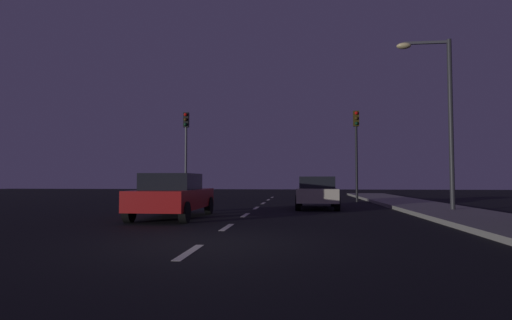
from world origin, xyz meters
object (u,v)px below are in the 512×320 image
(car_stopped_ahead, at_px, (317,192))
(street_lamp_right, at_px, (441,107))
(traffic_signal_left, at_px, (186,139))
(traffic_signal_right, at_px, (356,138))
(car_adjacent_lane, at_px, (173,195))

(car_stopped_ahead, distance_m, street_lamp_right, 6.18)
(traffic_signal_left, relative_size, street_lamp_right, 0.79)
(traffic_signal_right, xyz_separation_m, street_lamp_right, (2.18, -7.69, 0.43))
(traffic_signal_right, distance_m, car_stopped_ahead, 6.80)
(traffic_signal_right, bearing_deg, car_adjacent_lane, -125.17)
(traffic_signal_right, height_order, car_adjacent_lane, traffic_signal_right)
(car_stopped_ahead, distance_m, car_adjacent_lane, 7.18)
(traffic_signal_left, relative_size, car_stopped_ahead, 1.34)
(traffic_signal_right, bearing_deg, street_lamp_right, -74.18)
(traffic_signal_left, bearing_deg, street_lamp_right, -31.97)
(traffic_signal_left, xyz_separation_m, traffic_signal_right, (10.15, -0.00, -0.05))
(traffic_signal_right, relative_size, street_lamp_right, 0.78)
(traffic_signal_left, relative_size, car_adjacent_lane, 1.22)
(car_stopped_ahead, bearing_deg, traffic_signal_right, 65.53)
(street_lamp_right, bearing_deg, traffic_signal_right, 105.82)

